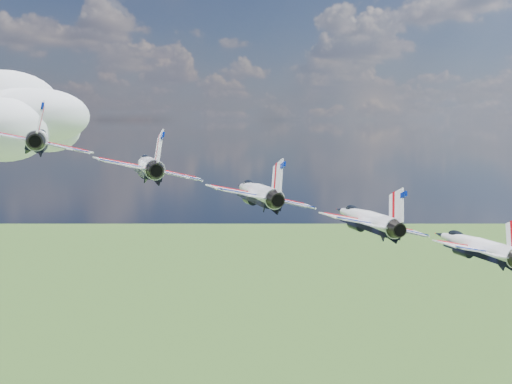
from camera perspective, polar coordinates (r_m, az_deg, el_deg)
cloud_far at (r=245.09m, az=-21.08°, el=6.22°), size 63.86×50.18×25.09m
jet_0 at (r=69.88m, az=-18.71°, el=4.48°), size 15.99×18.28×6.69m
jet_1 at (r=66.89m, az=-9.62°, el=2.34°), size 15.99×18.28×6.69m
jet_2 at (r=65.80m, az=0.00°, el=-0.00°), size 15.99×18.28×6.69m
jet_3 at (r=66.70m, az=9.65°, el=-2.35°), size 15.99×18.28×6.69m
jet_4 at (r=69.52m, az=18.81°, el=-4.51°), size 15.99×18.28×6.69m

